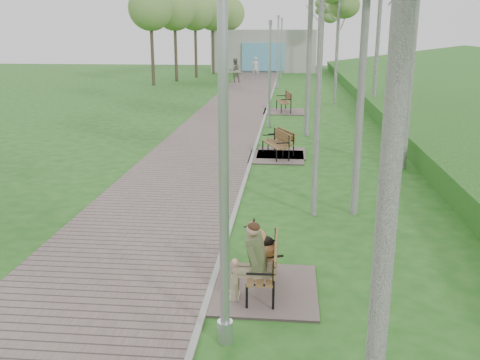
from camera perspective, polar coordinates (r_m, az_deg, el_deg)
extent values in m
cube|color=#6B5B57|center=(25.50, -1.33, 6.71)|extent=(3.50, 67.00, 0.04)
cube|color=#999993|center=(25.36, 2.63, 6.65)|extent=(0.10, 67.00, 0.05)
cube|color=#9E9E99|center=(54.62, 2.63, 13.63)|extent=(10.00, 5.00, 4.00)
cube|color=#5AA0C9|center=(52.04, 2.47, 12.98)|extent=(4.00, 0.20, 2.60)
cube|color=#6B5B57|center=(8.77, 2.62, -11.56)|extent=(1.68, 1.87, 0.04)
cube|color=brown|center=(8.60, 2.31, -9.17)|extent=(0.43, 1.41, 0.04)
cube|color=brown|center=(8.49, 3.86, -7.67)|extent=(0.05, 1.40, 0.31)
cube|color=#6B5B57|center=(17.49, 3.92, 2.45)|extent=(1.76, 1.96, 0.04)
cube|color=brown|center=(17.40, 3.78, 3.80)|extent=(0.94, 1.53, 0.04)
cube|color=brown|center=(17.43, 4.53, 4.69)|extent=(0.57, 1.39, 0.32)
cube|color=#6B5B57|center=(18.06, 4.45, 2.86)|extent=(1.61, 1.79, 0.04)
cube|color=brown|center=(17.98, 4.32, 4.06)|extent=(0.93, 1.39, 0.04)
cube|color=brown|center=(18.02, 4.96, 4.85)|extent=(0.60, 1.24, 0.30)
cube|color=#6B5B57|center=(27.38, 4.73, 7.28)|extent=(2.04, 2.27, 0.04)
cube|color=brown|center=(27.31, 4.65, 8.31)|extent=(0.79, 1.77, 0.05)
cube|color=brown|center=(27.32, 5.24, 8.94)|extent=(0.33, 1.69, 0.37)
cylinder|color=#A2A5AA|center=(7.42, -1.59, -15.85)|extent=(0.21, 0.21, 0.31)
cylinder|color=#A2A5AA|center=(6.48, -1.75, 2.84)|extent=(0.12, 0.12, 5.19)
cylinder|color=#A2A5AA|center=(22.98, 3.10, 5.95)|extent=(0.17, 0.17, 0.26)
cylinder|color=#A2A5AA|center=(22.73, 3.18, 10.93)|extent=(0.10, 0.10, 4.26)
cylinder|color=#A2A5AA|center=(22.65, 3.26, 16.41)|extent=(0.15, 0.15, 0.21)
cylinder|color=#A2A5AA|center=(38.57, 4.00, 9.95)|extent=(0.19, 0.19, 0.29)
cylinder|color=#A2A5AA|center=(38.41, 4.06, 13.31)|extent=(0.12, 0.12, 4.81)
cylinder|color=#A2A5AA|center=(38.38, 4.14, 16.96)|extent=(0.17, 0.17, 0.24)
cylinder|color=#A2A5AA|center=(45.74, 4.37, 10.86)|extent=(0.19, 0.19, 0.29)
cylinder|color=#A2A5AA|center=(45.60, 4.43, 13.67)|extent=(0.11, 0.11, 4.78)
cylinder|color=#A2A5AA|center=(45.58, 4.50, 16.73)|extent=(0.17, 0.17, 0.24)
imported|color=beige|center=(46.59, 1.66, 11.91)|extent=(0.70, 0.51, 1.78)
imported|color=gray|center=(42.67, -0.55, 11.61)|extent=(1.07, 0.94, 1.86)
cylinder|color=silver|center=(11.52, 8.55, 14.13)|extent=(0.15, 0.15, 7.49)
cylinder|color=silver|center=(17.03, 16.55, 15.46)|extent=(0.18, 0.18, 8.27)
cylinder|color=silver|center=(11.78, 13.15, 15.04)|extent=(0.18, 0.18, 7.95)
cylinder|color=silver|center=(16.38, 18.37, 17.41)|extent=(0.17, 0.17, 9.45)
cylinder|color=silver|center=(27.80, 14.60, 15.90)|extent=(0.19, 0.19, 8.67)
cylinder|color=silver|center=(30.21, 10.38, 15.01)|extent=(0.18, 0.18, 7.53)
cylinder|color=silver|center=(49.06, 8.83, 15.40)|extent=(0.16, 0.16, 7.71)
ellipsoid|color=#719648|center=(49.12, 8.96, 18.27)|extent=(2.30, 2.30, 3.39)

